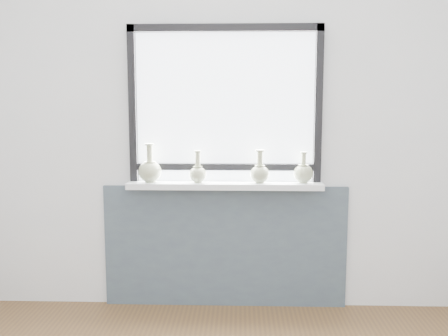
{
  "coord_description": "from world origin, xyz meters",
  "views": [
    {
      "loc": [
        0.1,
        -1.62,
        1.45
      ],
      "look_at": [
        0.0,
        1.55,
        1.02
      ],
      "focal_mm": 40.0,
      "sensor_mm": 36.0,
      "label": 1
    }
  ],
  "objects_px": {
    "vase_a": "(150,170)",
    "vase_d": "(303,172)",
    "vase_b": "(198,173)",
    "windowsill": "(225,185)",
    "vase_c": "(260,172)"
  },
  "relations": [
    {
      "from": "windowsill",
      "to": "vase_d",
      "type": "distance_m",
      "value": 0.54
    },
    {
      "from": "vase_d",
      "to": "vase_a",
      "type": "bearing_deg",
      "value": -179.41
    },
    {
      "from": "windowsill",
      "to": "vase_a",
      "type": "xyz_separation_m",
      "value": [
        -0.51,
        -0.0,
        0.1
      ]
    },
    {
      "from": "vase_c",
      "to": "vase_d",
      "type": "relative_size",
      "value": 1.07
    },
    {
      "from": "vase_d",
      "to": "vase_c",
      "type": "bearing_deg",
      "value": -175.59
    },
    {
      "from": "vase_a",
      "to": "vase_d",
      "type": "distance_m",
      "value": 1.04
    },
    {
      "from": "vase_b",
      "to": "vase_d",
      "type": "relative_size",
      "value": 1.04
    },
    {
      "from": "vase_b",
      "to": "vase_c",
      "type": "relative_size",
      "value": 0.97
    },
    {
      "from": "windowsill",
      "to": "vase_d",
      "type": "xyz_separation_m",
      "value": [
        0.53,
        0.01,
        0.09
      ]
    },
    {
      "from": "vase_b",
      "to": "vase_c",
      "type": "bearing_deg",
      "value": -0.67
    },
    {
      "from": "windowsill",
      "to": "vase_c",
      "type": "height_order",
      "value": "vase_c"
    },
    {
      "from": "vase_a",
      "to": "vase_b",
      "type": "bearing_deg",
      "value": -1.25
    },
    {
      "from": "windowsill",
      "to": "vase_c",
      "type": "bearing_deg",
      "value": -3.19
    },
    {
      "from": "windowsill",
      "to": "vase_b",
      "type": "distance_m",
      "value": 0.2
    },
    {
      "from": "windowsill",
      "to": "vase_b",
      "type": "xyz_separation_m",
      "value": [
        -0.18,
        -0.01,
        0.09
      ]
    }
  ]
}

